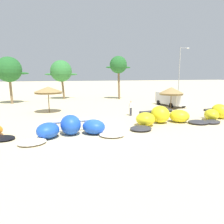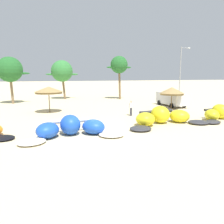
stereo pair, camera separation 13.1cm
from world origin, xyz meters
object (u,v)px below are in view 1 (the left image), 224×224
object	(u,v)px
person_near_kites	(131,108)
lamppost_west_center	(180,70)
kite_center	(222,114)
kite_left_of_center	(163,117)
palm_left	(9,70)
palm_center_left	(118,65)
parked_van	(170,98)
kite_left	(72,128)
beach_umbrella_near_van	(48,90)
beach_umbrella_middle	(171,91)
palm_left_of_gap	(61,71)

from	to	relation	value
person_near_kites	lamppost_west_center	bearing A→B (deg)	43.47
person_near_kites	kite_center	bearing A→B (deg)	-27.99
kite_left_of_center	person_near_kites	size ratio (longest dim) A/B	5.01
palm_left	lamppost_west_center	size ratio (longest dim) A/B	0.75
kite_left_of_center	kite_center	size ratio (longest dim) A/B	1.20
kite_left_of_center	person_near_kites	xyz separation A→B (m)	(-1.31, 4.44, 0.22)
kite_center	palm_center_left	size ratio (longest dim) A/B	0.90
parked_van	lamppost_west_center	xyz separation A→B (m)	(7.57, 9.46, 4.10)
kite_left	beach_umbrella_near_van	bearing A→B (deg)	97.59
person_near_kites	palm_left	bearing A→B (deg)	133.85
kite_center	parked_van	world-z (taller)	parked_van
kite_center	beach_umbrella_middle	distance (m)	7.10
beach_umbrella_middle	palm_left_of_gap	xyz separation A→B (m)	(-12.17, 16.07, 2.55)
palm_center_left	kite_center	bearing A→B (deg)	-77.66
beach_umbrella_near_van	lamppost_west_center	world-z (taller)	lamppost_west_center
kite_left_of_center	beach_umbrella_middle	size ratio (longest dim) A/B	2.71
kite_left_of_center	kite_center	bearing A→B (deg)	1.81
beach_umbrella_near_van	lamppost_west_center	distance (m)	25.92
kite_center	person_near_kites	distance (m)	9.02
palm_left	lamppost_west_center	distance (m)	29.11
kite_left_of_center	parked_van	bearing A→B (deg)	55.75
palm_left	lamppost_west_center	bearing A→B (deg)	0.81
kite_center	palm_center_left	distance (m)	20.87
beach_umbrella_middle	person_near_kites	size ratio (longest dim) A/B	1.85
beach_umbrella_middle	beach_umbrella_near_van	bearing A→B (deg)	171.72
kite_center	beach_umbrella_near_van	size ratio (longest dim) A/B	2.13
kite_center	lamppost_west_center	bearing A→B (deg)	68.38
beach_umbrella_near_van	beach_umbrella_middle	xyz separation A→B (m)	(14.57, -2.12, -0.26)
person_near_kites	lamppost_west_center	distance (m)	21.72
palm_center_left	lamppost_west_center	distance (m)	11.84
person_near_kites	palm_left_of_gap	world-z (taller)	palm_left_of_gap
palm_left	kite_left_of_center	bearing A→B (deg)	-51.26
kite_left	beach_umbrella_near_van	world-z (taller)	beach_umbrella_near_van
kite_center	parked_van	distance (m)	9.43
parked_van	palm_center_left	world-z (taller)	palm_center_left
kite_left	palm_left	world-z (taller)	palm_left
kite_left_of_center	palm_left	xyz separation A→B (m)	(-14.98, 18.67, 4.42)
beach_umbrella_near_van	person_near_kites	distance (m)	9.62
kite_left_of_center	palm_left	distance (m)	24.34
person_near_kites	palm_center_left	distance (m)	16.69
kite_left_of_center	person_near_kites	bearing A→B (deg)	106.47
kite_center	palm_left	bearing A→B (deg)	139.52
parked_van	palm_left_of_gap	world-z (taller)	palm_left_of_gap
kite_left_of_center	palm_left_of_gap	distance (m)	24.43
kite_left_of_center	kite_center	distance (m)	6.65
kite_center	palm_center_left	xyz separation A→B (m)	(-4.31, 19.70, 5.35)
beach_umbrella_middle	palm_left_of_gap	distance (m)	20.32
beach_umbrella_near_van	parked_van	xyz separation A→B (m)	(16.16, 0.63, -1.49)
palm_center_left	kite_left_of_center	bearing A→B (deg)	-96.70
kite_center	palm_left_of_gap	xyz separation A→B (m)	(-13.86, 22.74, 4.33)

